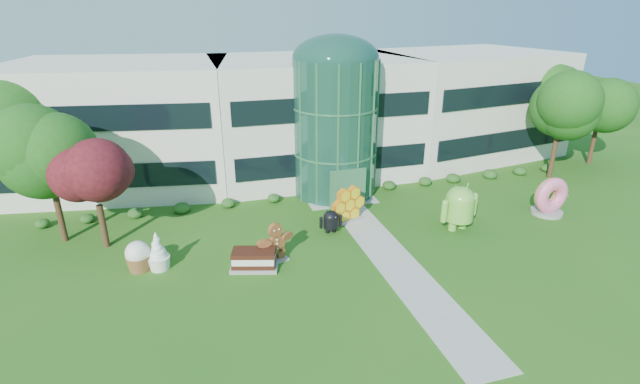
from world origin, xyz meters
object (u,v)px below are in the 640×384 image
object	(u,v)px
android_black	(331,220)
donut	(550,196)
android_green	(460,205)
gingerbread	(276,242)

from	to	relation	value
android_black	donut	size ratio (longest dim) A/B	0.65
android_green	android_black	size ratio (longest dim) A/B	1.93
donut	gingerbread	distance (m)	18.92
android_black	donut	distance (m)	15.03
android_green	gingerbread	xyz separation A→B (m)	(-11.80, -0.68, -0.51)
donut	gingerbread	size ratio (longest dim) A/B	1.06
android_green	donut	bearing A→B (deg)	-8.26
android_green	donut	size ratio (longest dim) A/B	1.25
android_green	android_black	distance (m)	8.09
gingerbread	android_green	bearing A→B (deg)	-17.69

